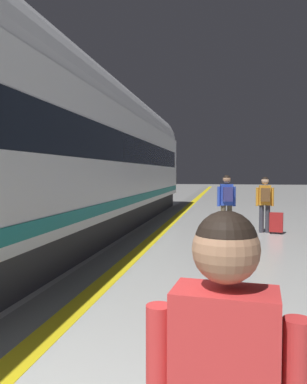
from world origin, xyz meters
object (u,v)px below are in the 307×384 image
at_px(passenger_near, 265,200).
at_px(duffel_bag_mid, 238,231).
at_px(high_speed_train, 48,144).
at_px(passenger_mid, 227,199).
at_px(suitcase_near, 276,222).

relative_size(passenger_near, duffel_bag_mid, 3.84).
distance_m(high_speed_train, duffel_bag_mid, 5.66).
bearing_deg(passenger_mid, passenger_near, 28.09).
bearing_deg(high_speed_train, duffel_bag_mid, 28.12).
height_order(passenger_near, suitcase_near, passenger_near).
xyz_separation_m(high_speed_train, duffel_bag_mid, (4.54, 2.43, -2.35)).
xyz_separation_m(passenger_near, suitcase_near, (0.32, -0.15, -0.66)).
bearing_deg(suitcase_near, passenger_near, 154.73).
distance_m(high_speed_train, passenger_near, 6.49).
distance_m(passenger_near, duffel_bag_mid, 1.49).
distance_m(high_speed_train, passenger_mid, 5.24).
relative_size(passenger_mid, duffel_bag_mid, 3.96).
bearing_deg(high_speed_train, suitcase_near, 29.34).
relative_size(suitcase_near, duffel_bag_mid, 1.43).
xyz_separation_m(suitcase_near, passenger_mid, (-1.45, -0.45, 0.69)).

